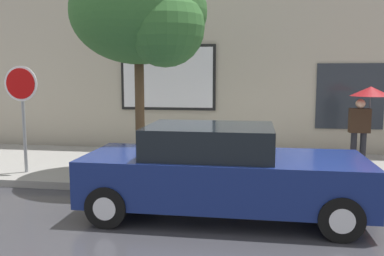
% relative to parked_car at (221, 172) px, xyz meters
% --- Properties ---
extents(ground_plane, '(60.00, 60.00, 0.00)m').
position_rel_parked_car_xyz_m(ground_plane, '(-0.11, 0.00, -0.73)').
color(ground_plane, '#333338').
extents(sidewalk, '(20.00, 4.00, 0.15)m').
position_rel_parked_car_xyz_m(sidewalk, '(-0.11, 3.00, -0.66)').
color(sidewalk, gray).
rests_on(sidewalk, ground).
extents(building_facade, '(20.00, 0.67, 7.00)m').
position_rel_parked_car_xyz_m(building_facade, '(-0.12, 5.50, 2.76)').
color(building_facade, '#B2A893').
rests_on(building_facade, ground).
extents(parked_car, '(4.50, 1.83, 1.49)m').
position_rel_parked_car_xyz_m(parked_car, '(0.00, 0.00, 0.00)').
color(parked_car, navy).
rests_on(parked_car, ground).
extents(fire_hydrant, '(0.30, 0.44, 0.79)m').
position_rel_parked_car_xyz_m(fire_hydrant, '(-0.19, 1.84, -0.19)').
color(fire_hydrant, white).
rests_on(fire_hydrant, sidewalk).
extents(pedestrian_with_umbrella, '(0.92, 0.92, 1.88)m').
position_rel_parked_car_xyz_m(pedestrian_with_umbrella, '(3.08, 3.45, 0.89)').
color(pedestrian_with_umbrella, black).
rests_on(pedestrian_with_umbrella, sidewalk).
extents(street_tree, '(2.89, 2.46, 4.53)m').
position_rel_parked_car_xyz_m(street_tree, '(-1.78, 1.91, 2.78)').
color(street_tree, '#4C3823').
rests_on(street_tree, sidewalk).
extents(stop_sign, '(0.76, 0.10, 2.34)m').
position_rel_parked_car_xyz_m(stop_sign, '(-4.46, 1.68, 1.07)').
color(stop_sign, gray).
rests_on(stop_sign, sidewalk).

